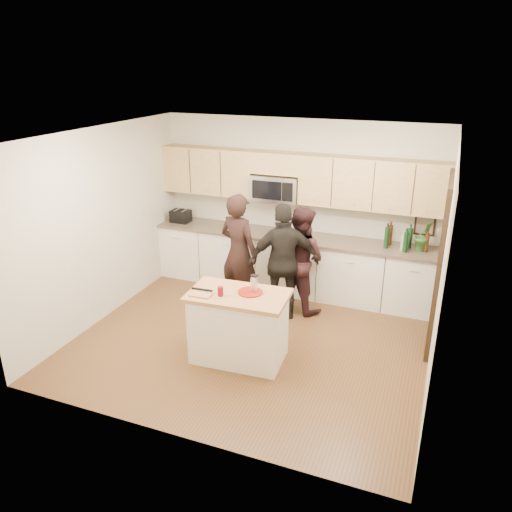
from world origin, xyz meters
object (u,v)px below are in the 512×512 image
at_px(island, 239,326).
at_px(woman_left, 239,252).
at_px(woman_center, 301,259).
at_px(toaster, 181,216).
at_px(woman_right, 284,262).

height_order(island, woman_left, woman_left).
distance_m(woman_left, woman_center, 0.91).
bearing_deg(toaster, woman_center, -13.33).
relative_size(toaster, woman_center, 0.20).
xyz_separation_m(woman_left, woman_right, (0.72, -0.07, -0.03)).
xyz_separation_m(toaster, woman_right, (2.15, -0.91, -0.19)).
distance_m(island, woman_right, 1.32).
relative_size(island, woman_center, 0.78).
distance_m(woman_left, woman_right, 0.72).
bearing_deg(island, woman_right, 79.16).
bearing_deg(toaster, woman_right, -22.97).
bearing_deg(woman_right, woman_left, -31.59).
height_order(toaster, woman_left, woman_left).
bearing_deg(woman_left, island, 129.32).
distance_m(island, woman_left, 1.49).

